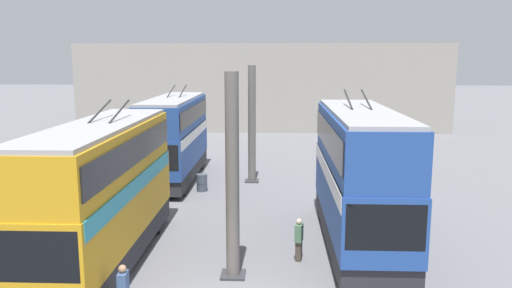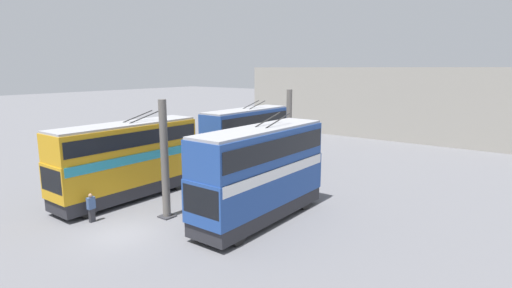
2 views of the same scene
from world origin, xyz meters
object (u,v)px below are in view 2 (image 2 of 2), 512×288
person_by_right_row (91,207)px  bus_right_near (127,156)px  bus_left_near (260,169)px  bus_right_mid (246,133)px  oil_drum (247,167)px  person_by_left_row (212,205)px

person_by_right_row → bus_right_near: bearing=-67.5°
bus_left_near → person_by_right_row: size_ratio=5.66×
bus_right_near → bus_right_mid: bearing=0.0°
bus_right_mid → oil_drum: bus_right_mid is taller
person_by_right_row → person_by_left_row: (4.37, -4.93, -0.05)m
bus_right_near → person_by_left_row: bus_right_near is taller
bus_right_near → person_by_right_row: bearing=-154.0°
bus_left_near → oil_drum: bearing=42.7°
person_by_right_row → person_by_left_row: person_by_right_row is taller
bus_left_near → oil_drum: size_ratio=9.92×
bus_left_near → person_by_right_row: 9.53m
person_by_left_row → oil_drum: size_ratio=1.66×
bus_left_near → person_by_left_row: bus_left_near is taller
person_by_left_row → oil_drum: person_by_left_row is taller
person_by_left_row → oil_drum: bearing=-48.5°
oil_drum → bus_left_near: bearing=-137.3°
bus_left_near → person_by_right_row: (-5.83, 7.24, -2.11)m
person_by_right_row → bus_right_mid: bearing=-87.0°
bus_right_near → oil_drum: bearing=-11.1°
bus_left_near → bus_right_mid: bus_left_near is taller
bus_right_near → oil_drum: bus_right_near is taller
bus_left_near → bus_right_mid: size_ratio=0.99×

